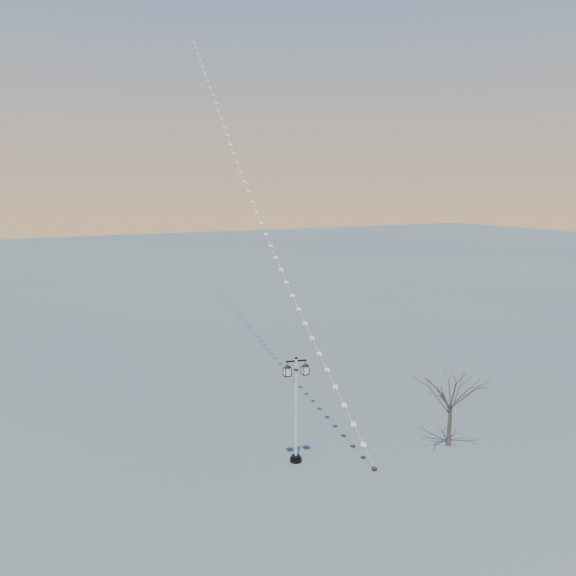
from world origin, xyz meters
TOP-DOWN VIEW (x-y plane):
  - ground at (0.00, 0.00)m, footprint 300.00×300.00m
  - street_lamp at (-1.19, 2.64)m, footprint 1.37×0.67m
  - bare_tree at (6.93, 0.48)m, footprint 2.56×2.56m
  - kite_train at (4.74, 22.14)m, footprint 6.53×44.76m

SIDE VIEW (x-z plane):
  - ground at x=0.00m, z-range 0.00..0.00m
  - bare_tree at x=6.93m, z-range 0.83..5.08m
  - street_lamp at x=-1.19m, z-range 0.29..5.77m
  - kite_train at x=4.74m, z-range -0.09..30.23m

